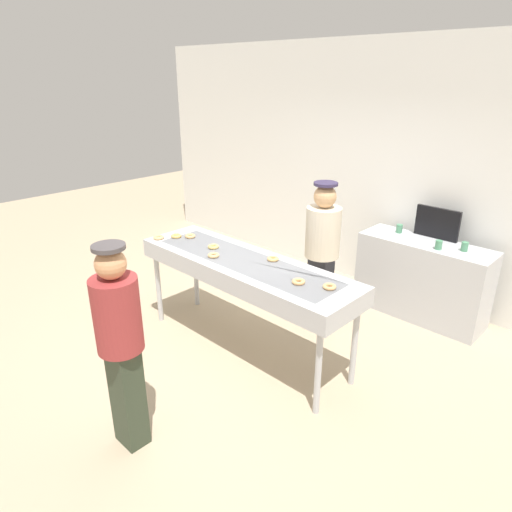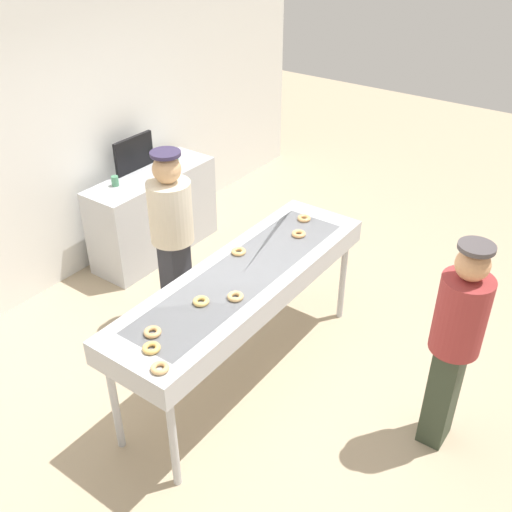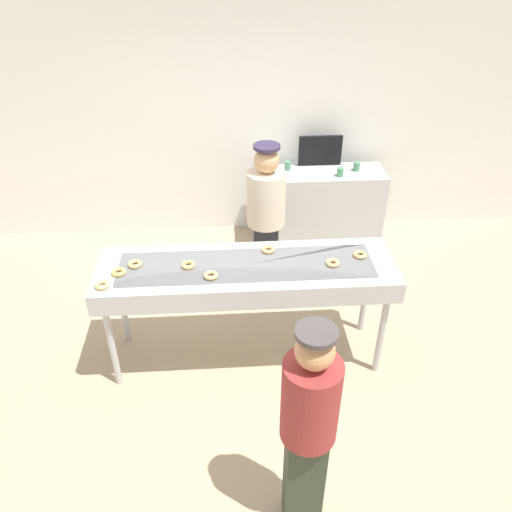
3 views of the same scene
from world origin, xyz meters
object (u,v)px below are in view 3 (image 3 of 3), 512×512
(paper_cup_0, at_px, (357,166))
(paper_cup_2, at_px, (288,166))
(glazed_donut_0, at_px, (211,275))
(prep_counter, at_px, (319,207))
(glazed_donut_3, at_px, (333,263))
(worker_baker, at_px, (266,212))
(glazed_donut_5, at_px, (118,272))
(glazed_donut_2, at_px, (135,264))
(glazed_donut_1, at_px, (188,265))
(customer_waiting, at_px, (308,423))
(paper_cup_1, at_px, (340,172))
(glazed_donut_7, at_px, (360,255))
(fryer_conveyor, at_px, (246,274))
(glazed_donut_6, at_px, (268,249))
(glazed_donut_4, at_px, (102,285))
(menu_display, at_px, (320,151))

(paper_cup_0, bearing_deg, paper_cup_2, 174.77)
(glazed_donut_0, height_order, prep_counter, glazed_donut_0)
(glazed_donut_3, xyz_separation_m, prep_counter, (0.27, 1.97, -0.55))
(worker_baker, bearing_deg, glazed_donut_5, 40.70)
(glazed_donut_2, bearing_deg, glazed_donut_1, -5.16)
(customer_waiting, bearing_deg, paper_cup_1, 59.93)
(glazed_donut_3, height_order, customer_waiting, customer_waiting)
(glazed_donut_0, xyz_separation_m, customer_waiting, (0.57, -1.38, -0.08))
(glazed_donut_1, relative_size, glazed_donut_7, 1.00)
(glazed_donut_7, relative_size, paper_cup_0, 1.14)
(prep_counter, bearing_deg, glazed_donut_3, -97.75)
(customer_waiting, height_order, prep_counter, customer_waiting)
(worker_baker, relative_size, paper_cup_0, 16.43)
(prep_counter, height_order, paper_cup_1, paper_cup_1)
(prep_counter, bearing_deg, fryer_conveyor, -116.75)
(glazed_donut_1, bearing_deg, glazed_donut_0, -40.89)
(glazed_donut_6, relative_size, glazed_donut_7, 1.00)
(glazed_donut_6, relative_size, worker_baker, 0.07)
(prep_counter, bearing_deg, glazed_donut_6, -114.08)
(glazed_donut_4, xyz_separation_m, menu_display, (2.10, 2.36, 0.09))
(worker_baker, bearing_deg, glazed_donut_4, 42.93)
(fryer_conveyor, xyz_separation_m, glazed_donut_0, (-0.29, -0.15, 0.11))
(glazed_donut_2, height_order, paper_cup_2, glazed_donut_2)
(glazed_donut_0, height_order, glazed_donut_2, same)
(glazed_donut_6, bearing_deg, prep_counter, 65.92)
(customer_waiting, relative_size, paper_cup_0, 16.39)
(worker_baker, relative_size, paper_cup_2, 16.43)
(prep_counter, distance_m, paper_cup_2, 0.65)
(customer_waiting, bearing_deg, glazed_donut_0, 97.00)
(prep_counter, bearing_deg, worker_baker, -126.66)
(glazed_donut_6, distance_m, glazed_donut_7, 0.77)
(glazed_donut_0, bearing_deg, glazed_donut_3, 6.15)
(glazed_donut_2, bearing_deg, paper_cup_2, 52.90)
(fryer_conveyor, xyz_separation_m, glazed_donut_3, (0.71, -0.04, 0.11))
(glazed_donut_7, relative_size, paper_cup_1, 1.14)
(glazed_donut_1, xyz_separation_m, worker_baker, (0.71, 0.94, -0.05))
(glazed_donut_4, height_order, paper_cup_0, glazed_donut_4)
(glazed_donut_0, relative_size, menu_display, 0.23)
(fryer_conveyor, height_order, glazed_donut_6, glazed_donut_6)
(glazed_donut_5, bearing_deg, glazed_donut_1, 6.63)
(paper_cup_1, relative_size, paper_cup_2, 1.00)
(menu_display, bearing_deg, glazed_donut_5, -132.35)
(customer_waiting, xyz_separation_m, menu_display, (0.69, 3.67, 0.17))
(menu_display, bearing_deg, customer_waiting, -100.72)
(glazed_donut_4, bearing_deg, glazed_donut_6, 17.46)
(glazed_donut_4, bearing_deg, worker_baker, 40.60)
(glazed_donut_2, relative_size, paper_cup_0, 1.14)
(glazed_donut_0, distance_m, worker_baker, 1.22)
(glazed_donut_4, distance_m, paper_cup_2, 2.82)
(glazed_donut_4, relative_size, worker_baker, 0.07)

